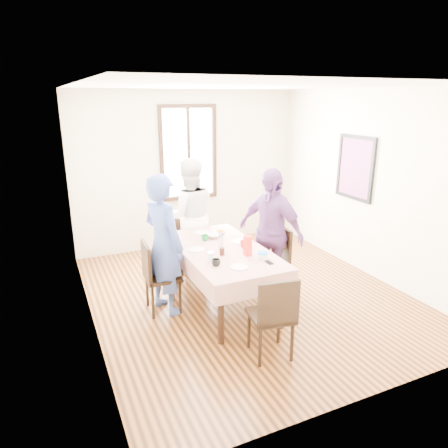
{
  "coord_description": "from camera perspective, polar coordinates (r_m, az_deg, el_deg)",
  "views": [
    {
      "loc": [
        -2.37,
        -4.51,
        2.58
      ],
      "look_at": [
        -0.41,
        -0.17,
        1.1
      ],
      "focal_mm": 33.02,
      "sensor_mm": 36.0,
      "label": 1
    }
  ],
  "objects": [
    {
      "name": "person_right",
      "position": [
        5.47,
        6.41,
        -1.19
      ],
      "size": [
        0.78,
        1.09,
        1.72
      ],
      "primitive_type": "imported",
      "rotation": [
        0.0,
        0.0,
        -1.17
      ],
      "color": "#6A3F7F",
      "rests_on": "ground"
    },
    {
      "name": "person_far",
      "position": [
        6.15,
        -4.73,
        1.05
      ],
      "size": [
        0.94,
        0.79,
        1.74
      ],
      "primitive_type": "imported",
      "rotation": [
        0.0,
        0.0,
        2.97
      ],
      "color": "white",
      "rests_on": "ground"
    },
    {
      "name": "window_pane",
      "position": [
        7.22,
        -4.98,
        9.79
      ],
      "size": [
        0.9,
        0.02,
        1.5
      ],
      "primitive_type": "cube",
      "color": "white",
      "rests_on": "back_wall"
    },
    {
      "name": "back_wall",
      "position": [
        7.27,
        -4.95,
        7.46
      ],
      "size": [
        4.0,
        0.0,
        4.0
      ],
      "primitive_type": "plane",
      "rotation": [
        1.57,
        0.0,
        0.0
      ],
      "color": "beige",
      "rests_on": "ground"
    },
    {
      "name": "window_frame",
      "position": [
        7.21,
        -4.96,
        9.78
      ],
      "size": [
        1.02,
        0.06,
        1.62
      ],
      "primitive_type": "cube",
      "color": "black",
      "rests_on": "back_wall"
    },
    {
      "name": "mug_flag",
      "position": [
        5.17,
        2.77,
        -2.81
      ],
      "size": [
        0.12,
        0.12,
        0.09
      ],
      "primitive_type": "imported",
      "rotation": [
        0.0,
        0.0,
        0.22
      ],
      "color": "red",
      "rests_on": "tablecloth"
    },
    {
      "name": "flower_vase",
      "position": [
        5.19,
        -0.43,
        -2.54
      ],
      "size": [
        0.06,
        0.06,
        0.12
      ],
      "primitive_type": "cylinder",
      "color": "silver",
      "rests_on": "tablecloth"
    },
    {
      "name": "plate_left",
      "position": [
        5.11,
        -3.83,
        -3.55
      ],
      "size": [
        0.2,
        0.2,
        0.01
      ],
      "primitive_type": "cylinder",
      "color": "white",
      "rests_on": "tablecloth"
    },
    {
      "name": "plate_far",
      "position": [
        5.74,
        -3.18,
        -1.18
      ],
      "size": [
        0.2,
        0.2,
        0.01
      ],
      "primitive_type": "cylinder",
      "color": "white",
      "rests_on": "tablecloth"
    },
    {
      "name": "chair_near",
      "position": [
        4.31,
        6.48,
        -12.44
      ],
      "size": [
        0.48,
        0.48,
        0.91
      ],
      "primitive_type": "cube",
      "rotation": [
        0.0,
        0.0,
        -0.15
      ],
      "color": "black",
      "rests_on": "ground"
    },
    {
      "name": "person_left",
      "position": [
        5.03,
        -8.49,
        -2.86
      ],
      "size": [
        0.62,
        0.74,
        1.74
      ],
      "primitive_type": "imported",
      "rotation": [
        0.0,
        0.0,
        1.94
      ],
      "color": "#384E96",
      "rests_on": "ground"
    },
    {
      "name": "drinking_glass",
      "position": [
        4.77,
        -1.83,
        -4.48
      ],
      "size": [
        0.07,
        0.07,
        0.1
      ],
      "primitive_type": "cylinder",
      "color": "silver",
      "rests_on": "tablecloth"
    },
    {
      "name": "mug_green",
      "position": [
        5.43,
        -2.66,
        -1.92
      ],
      "size": [
        0.13,
        0.13,
        0.07
      ],
      "primitive_type": "imported",
      "rotation": [
        0.0,
        0.0,
        -0.59
      ],
      "color": "#0C7226",
      "rests_on": "tablecloth"
    },
    {
      "name": "plate_near",
      "position": [
        4.6,
        2.12,
        -5.96
      ],
      "size": [
        0.2,
        0.2,
        0.01
      ],
      "primitive_type": "cylinder",
      "color": "white",
      "rests_on": "tablecloth"
    },
    {
      "name": "right_wall",
      "position": [
        6.4,
        19.48,
        5.19
      ],
      "size": [
        0.0,
        4.5,
        4.5
      ],
      "primitive_type": "plane",
      "rotation": [
        1.57,
        0.0,
        -1.57
      ],
      "color": "beige",
      "rests_on": "ground"
    },
    {
      "name": "flower_bunch",
      "position": [
        5.15,
        -0.44,
        -1.37
      ],
      "size": [
        0.09,
        0.09,
        0.1
      ],
      "primitive_type": null,
      "color": "yellow",
      "rests_on": "flower_vase"
    },
    {
      "name": "mug_black",
      "position": [
        4.63,
        -1.1,
        -5.34
      ],
      "size": [
        0.12,
        0.12,
        0.08
      ],
      "primitive_type": "imported",
      "rotation": [
        0.0,
        0.0,
        -0.22
      ],
      "color": "black",
      "rests_on": "tablecloth"
    },
    {
      "name": "tablecloth",
      "position": [
        5.15,
        -0.23,
        -3.51
      ],
      "size": [
        1.0,
        1.87,
        0.01
      ],
      "primitive_type": "cube",
      "color": "#600300",
      "rests_on": "dining_table"
    },
    {
      "name": "ground",
      "position": [
        5.71,
        3.09,
        -9.62
      ],
      "size": [
        4.5,
        4.5,
        0.0
      ],
      "primitive_type": "plane",
      "color": "black",
      "rests_on": "ground"
    },
    {
      "name": "smartphone",
      "position": [
        4.75,
        6.26,
        -5.33
      ],
      "size": [
        0.06,
        0.13,
        0.01
      ],
      "primitive_type": "cube",
      "color": "black",
      "rests_on": "tablecloth"
    },
    {
      "name": "butter_lid",
      "position": [
        4.84,
        5.38,
        -4.02
      ],
      "size": [
        0.12,
        0.12,
        0.01
      ],
      "primitive_type": "cylinder",
      "color": "blue",
      "rests_on": "butter_tub"
    },
    {
      "name": "jam_jar",
      "position": [
        4.93,
        -0.27,
        -3.85
      ],
      "size": [
        0.06,
        0.06,
        0.09
      ],
      "primitive_type": "cylinder",
      "color": "black",
      "rests_on": "tablecloth"
    },
    {
      "name": "chair_left",
      "position": [
        5.18,
        -8.5,
        -7.19
      ],
      "size": [
        0.44,
        0.44,
        0.91
      ],
      "primitive_type": "cube",
      "rotation": [
        0.0,
        0.0,
        -1.61
      ],
      "color": "black",
      "rests_on": "ground"
    },
    {
      "name": "juice_carton",
      "position": [
        4.9,
        3.31,
        -3.03
      ],
      "size": [
        0.08,
        0.08,
        0.24
      ],
      "primitive_type": "cube",
      "color": "red",
      "rests_on": "tablecloth"
    },
    {
      "name": "butter_tub",
      "position": [
        4.85,
        5.37,
        -4.44
      ],
      "size": [
        0.13,
        0.13,
        0.06
      ],
      "primitive_type": "cylinder",
      "color": "white",
      "rests_on": "tablecloth"
    },
    {
      "name": "dining_table",
      "position": [
        5.29,
        -0.22,
        -7.37
      ],
      "size": [
        0.88,
        1.75,
        0.75
      ],
      "primitive_type": "cube",
      "color": "black",
      "rests_on": "ground"
    },
    {
      "name": "art_poster",
      "position": [
        6.57,
        17.74,
        7.42
      ],
      "size": [
        0.04,
        0.76,
        0.96
      ],
      "primitive_type": "cube",
      "color": "red",
      "rests_on": "right_wall"
    },
    {
      "name": "serving_bowl",
      "position": [
        5.55,
        -1.29,
        -1.56
      ],
      "size": [
        0.24,
        0.24,
        0.06
      ],
      "primitive_type": "imported",
      "rotation": [
        0.0,
        0.0,
        -0.03
      ],
      "color": "white",
      "rests_on": "tablecloth"
    },
    {
      "name": "plate_right",
      "position": [
        5.38,
        2.01,
        -2.45
      ],
      "size": [
        0.2,
        0.2,
        0.01
      ],
      "primitive_type": "cylinder",
      "color": "white",
      "rests_on": "tablecloth"
    },
    {
      "name": "chair_right",
      "position": [
        5.62,
        6.44,
        -5.08
      ],
      "size": [
        0.47,
        0.47,
        0.91
      ],
      "primitive_type": "cube",
      "rotation": [
        0.0,
        0.0,
        1.43
      ],
      "color": "black",
      "rests_on": "ground"
    },
    {
      "name": "chair_far",
      "position": [
        6.3,
        -4.7,
        -2.52
      ],
      "size": [
        0.48,
        0.48,
        0.91
      ],
      "primitive_type": "cube",
      "rotation": [
        0.0,
        0.0,
        2.99
      ],
      "color": "black",
      "rests_on": "ground"
    }
  ]
}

